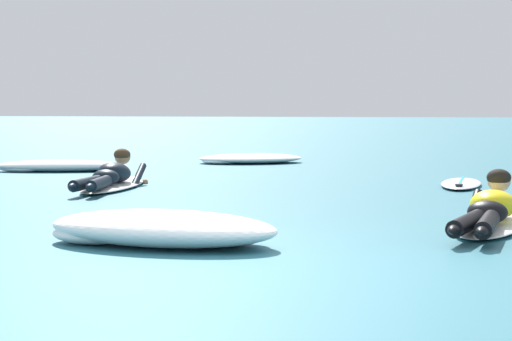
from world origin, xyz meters
TOP-DOWN VIEW (x-y plane):
  - ground_plane at (0.00, 10.00)m, footprint 120.00×120.00m
  - surfer_near at (1.62, 2.45)m, footprint 1.03×2.52m
  - surfer_far at (-2.78, 5.72)m, footprint 0.61×2.60m
  - drifting_surfboard at (1.63, 6.83)m, footprint 0.69×1.85m
  - whitewater_front at (-4.55, 8.66)m, footprint 2.16×1.13m
  - whitewater_back at (-0.95, 1.08)m, footprint 1.98×1.24m
  - whitewater_far_band at (-1.87, 11.26)m, footprint 2.21×1.82m

SIDE VIEW (x-z plane):
  - ground_plane at x=0.00m, z-range 0.00..0.00m
  - drifting_surfboard at x=1.63m, z-range -0.05..0.11m
  - whitewater_far_band at x=-1.87m, z-range -0.01..0.17m
  - whitewater_front at x=-4.55m, z-range -0.01..0.18m
  - whitewater_back at x=-0.95m, z-range -0.01..0.26m
  - surfer_near at x=1.62m, z-range -0.13..0.40m
  - surfer_far at x=-2.78m, z-range -0.14..0.41m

